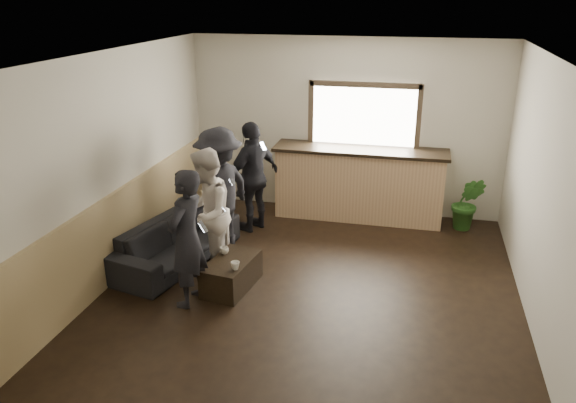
% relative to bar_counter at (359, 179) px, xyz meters
% --- Properties ---
extents(ground, '(5.00, 6.00, 0.01)m').
position_rel_bar_counter_xyz_m(ground, '(-0.30, -2.70, -0.64)').
color(ground, black).
extents(room_shell, '(5.01, 6.01, 2.80)m').
position_rel_bar_counter_xyz_m(room_shell, '(-1.04, -2.70, 0.83)').
color(room_shell, silver).
rests_on(room_shell, ground).
extents(bar_counter, '(2.70, 0.68, 2.13)m').
position_rel_bar_counter_xyz_m(bar_counter, '(0.00, 0.00, 0.00)').
color(bar_counter, tan).
rests_on(bar_counter, ground).
extents(sofa, '(1.21, 2.11, 0.58)m').
position_rel_bar_counter_xyz_m(sofa, '(-2.19, -2.17, -0.35)').
color(sofa, black).
rests_on(sofa, ground).
extents(coffee_table, '(0.58, 0.90, 0.37)m').
position_rel_bar_counter_xyz_m(coffee_table, '(-1.25, -2.67, -0.45)').
color(coffee_table, black).
rests_on(coffee_table, ground).
extents(cup_a, '(0.12, 0.12, 0.09)m').
position_rel_bar_counter_xyz_m(cup_a, '(-1.38, -2.52, -0.22)').
color(cup_a, silver).
rests_on(cup_a, coffee_table).
extents(cup_b, '(0.13, 0.13, 0.10)m').
position_rel_bar_counter_xyz_m(cup_b, '(-1.12, -2.89, -0.22)').
color(cup_b, silver).
rests_on(cup_b, coffee_table).
extents(potted_plant, '(0.52, 0.44, 0.85)m').
position_rel_bar_counter_xyz_m(potted_plant, '(1.66, -0.13, -0.22)').
color(potted_plant, '#2D6623').
rests_on(potted_plant, ground).
extents(person_a, '(0.51, 0.65, 1.64)m').
position_rel_bar_counter_xyz_m(person_a, '(-1.61, -3.11, 0.18)').
color(person_a, black).
rests_on(person_a, ground).
extents(person_b, '(0.72, 0.88, 1.66)m').
position_rel_bar_counter_xyz_m(person_b, '(-1.66, -2.37, 0.19)').
color(person_b, beige).
rests_on(person_b, ground).
extents(person_c, '(1.00, 1.29, 1.76)m').
position_rel_bar_counter_xyz_m(person_c, '(-1.74, -1.65, 0.24)').
color(person_c, black).
rests_on(person_c, ground).
extents(person_d, '(0.84, 1.06, 1.67)m').
position_rel_bar_counter_xyz_m(person_d, '(-1.50, -0.84, 0.20)').
color(person_d, black).
rests_on(person_d, ground).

